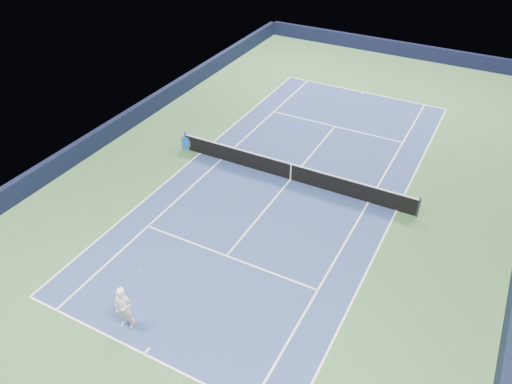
% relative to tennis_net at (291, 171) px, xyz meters
% --- Properties ---
extents(ground, '(40.00, 40.00, 0.00)m').
position_rel_tennis_net_xyz_m(ground, '(0.00, 0.00, -0.50)').
color(ground, '#335930').
rests_on(ground, ground).
extents(wall_far, '(22.00, 0.35, 1.10)m').
position_rel_tennis_net_xyz_m(wall_far, '(0.00, 19.82, 0.05)').
color(wall_far, black).
rests_on(wall_far, ground).
extents(wall_left, '(0.35, 40.00, 1.10)m').
position_rel_tennis_net_xyz_m(wall_left, '(-10.82, 0.00, 0.05)').
color(wall_left, black).
rests_on(wall_left, ground).
extents(court_surface, '(10.97, 23.77, 0.01)m').
position_rel_tennis_net_xyz_m(court_surface, '(0.00, 0.00, -0.50)').
color(court_surface, navy).
rests_on(court_surface, ground).
extents(baseline_far, '(10.97, 0.08, 0.00)m').
position_rel_tennis_net_xyz_m(baseline_far, '(0.00, 11.88, -0.50)').
color(baseline_far, white).
rests_on(baseline_far, ground).
extents(baseline_near, '(10.97, 0.08, 0.00)m').
position_rel_tennis_net_xyz_m(baseline_near, '(0.00, -11.88, -0.50)').
color(baseline_near, white).
rests_on(baseline_near, ground).
extents(sideline_doubles_right, '(0.08, 23.77, 0.00)m').
position_rel_tennis_net_xyz_m(sideline_doubles_right, '(5.49, 0.00, -0.50)').
color(sideline_doubles_right, white).
rests_on(sideline_doubles_right, ground).
extents(sideline_doubles_left, '(0.08, 23.77, 0.00)m').
position_rel_tennis_net_xyz_m(sideline_doubles_left, '(-5.49, 0.00, -0.50)').
color(sideline_doubles_left, white).
rests_on(sideline_doubles_left, ground).
extents(sideline_singles_right, '(0.08, 23.77, 0.00)m').
position_rel_tennis_net_xyz_m(sideline_singles_right, '(4.12, 0.00, -0.50)').
color(sideline_singles_right, white).
rests_on(sideline_singles_right, ground).
extents(sideline_singles_left, '(0.08, 23.77, 0.00)m').
position_rel_tennis_net_xyz_m(sideline_singles_left, '(-4.12, 0.00, -0.50)').
color(sideline_singles_left, white).
rests_on(sideline_singles_left, ground).
extents(service_line_far, '(8.23, 0.08, 0.00)m').
position_rel_tennis_net_xyz_m(service_line_far, '(0.00, 6.40, -0.50)').
color(service_line_far, white).
rests_on(service_line_far, ground).
extents(service_line_near, '(8.23, 0.08, 0.00)m').
position_rel_tennis_net_xyz_m(service_line_near, '(0.00, -6.40, -0.50)').
color(service_line_near, white).
rests_on(service_line_near, ground).
extents(center_service_line, '(0.08, 12.80, 0.00)m').
position_rel_tennis_net_xyz_m(center_service_line, '(0.00, 0.00, -0.50)').
color(center_service_line, white).
rests_on(center_service_line, ground).
extents(center_mark_far, '(0.08, 0.30, 0.00)m').
position_rel_tennis_net_xyz_m(center_mark_far, '(0.00, 11.73, -0.50)').
color(center_mark_far, white).
rests_on(center_mark_far, ground).
extents(center_mark_near, '(0.08, 0.30, 0.00)m').
position_rel_tennis_net_xyz_m(center_mark_near, '(0.00, -11.73, -0.50)').
color(center_mark_near, white).
rests_on(center_mark_near, ground).
extents(tennis_net, '(12.90, 0.10, 1.07)m').
position_rel_tennis_net_xyz_m(tennis_net, '(0.00, 0.00, 0.00)').
color(tennis_net, black).
rests_on(tennis_net, ground).
extents(sponsor_cube, '(0.58, 0.47, 0.80)m').
position_rel_tennis_net_xyz_m(sponsor_cube, '(-6.40, 0.15, -0.11)').
color(sponsor_cube, '#1B4CA6').
rests_on(sponsor_cube, ground).
extents(tennis_player, '(0.87, 1.35, 1.99)m').
position_rel_tennis_net_xyz_m(tennis_player, '(-1.29, -11.19, 0.41)').
color(tennis_player, white).
rests_on(tennis_player, ground).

